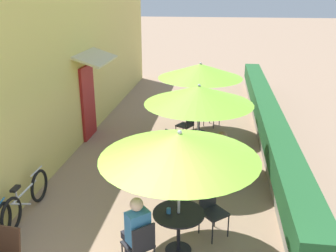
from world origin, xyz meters
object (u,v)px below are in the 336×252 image
Objects in this scene: cafe_chair_near_right at (211,208)px; coffee_cup_mid at (200,141)px; patio_table_near at (179,222)px; patio_umbrella_mid at (199,95)px; patio_umbrella_far at (200,71)px; bicycle_second at (26,199)px; seated_patron_near_left at (136,230)px; patio_table_mid at (197,151)px; cafe_chair_near_left at (140,243)px; cafe_chair_far_right at (210,110)px; seated_patron_mid_left at (220,156)px; patio_umbrella_near at (179,146)px; coffee_cup_near at (169,211)px; cafe_chair_mid_right at (174,143)px; cafe_chair_far_left at (187,124)px; cafe_chair_mid_left at (223,162)px; coffee_cup_far at (197,109)px; patio_table_far at (199,115)px.

cafe_chair_near_right is 9.67× the size of coffee_cup_mid.
patio_table_near is 0.34× the size of patio_umbrella_mid.
patio_table_near is 5.72m from patio_umbrella_far.
seated_patron_near_left is at bearing -25.35° from bicycle_second.
patio_umbrella_far is at bearing 92.46° from patio_table_mid.
cafe_chair_near_left and cafe_chair_far_right have the same top height.
coffee_cup_mid is (-0.47, 0.60, 0.09)m from seated_patron_mid_left.
patio_table_mid is (0.12, 2.92, -1.35)m from patio_umbrella_near.
coffee_cup_near is at bearing 4.08° from seated_patron_near_left.
seated_patron_near_left is at bearing -48.65° from cafe_chair_mid_right.
cafe_chair_far_left is (0.19, 1.47, 0.00)m from cafe_chair_mid_right.
patio_table_near is 0.28m from coffee_cup_near.
coffee_cup_far is (-0.78, 3.02, 0.26)m from cafe_chair_mid_left.
patio_umbrella_mid is 2.81× the size of cafe_chair_mid_right.
coffee_cup_far is at bearing 43.72° from cafe_chair_near_left.
cafe_chair_far_right is (0.30, 6.26, -1.38)m from patio_umbrella_near.
cafe_chair_mid_right is (0.10, 3.86, -0.17)m from seated_patron_near_left.
coffee_cup_mid is at bearing -124.06° from cafe_chair_near_right.
patio_table_near is 4.86m from cafe_chair_far_left.
coffee_cup_near is at bearing 14.15° from cafe_chair_near_left.
patio_umbrella_mid is at bearing -122.30° from cafe_chair_near_right.
patio_table_mid is 0.96× the size of cafe_chair_far_left.
cafe_chair_mid_right is (0.02, 3.95, 0.00)m from cafe_chair_near_left.
patio_umbrella_mid is 1.96× the size of seated_patron_mid_left.
coffee_cup_near is 4.90m from cafe_chair_far_left.
coffee_cup_mid is 2.59m from patio_table_far.
patio_umbrella_mid is 2.81× the size of cafe_chair_mid_left.
coffee_cup_near is 2.66m from cafe_chair_mid_left.
seated_patron_near_left reaches higher than patio_table_mid.
cafe_chair_mid_left is 0.36× the size of patio_umbrella_far.
patio_umbrella_mid is 1.43m from seated_patron_mid_left.
patio_umbrella_mid is at bearing 25.85° from cafe_chair_far_right.
cafe_chair_near_right reaches higher than patio_table_far.
patio_table_mid is 0.76m from cafe_chair_mid_right.
patio_umbrella_mid is 2.41m from cafe_chair_far_left.
cafe_chair_mid_left reaches higher than patio_table_mid.
seated_patron_mid_left reaches higher than cafe_chair_near_right.
patio_table_mid is 3.85m from bicycle_second.
patio_umbrella_mid is 27.20× the size of coffee_cup_far.
seated_patron_near_left reaches higher than coffee_cup_near.
cafe_chair_far_left is (-0.81, 4.29, 0.00)m from cafe_chair_near_right.
cafe_chair_mid_left is 1.00× the size of cafe_chair_mid_right.
seated_patron_near_left is 6.19m from patio_umbrella_far.
patio_umbrella_near is 1.40× the size of bicycle_second.
cafe_chair_near_right reaches higher than coffee_cup_mid.
patio_table_near is 2.93m from patio_table_mid.
cafe_chair_near_right is (0.51, 0.56, -0.03)m from patio_table_near.
coffee_cup_far is at bearing -125.90° from patio_table_far.
cafe_chair_mid_left is 1.00× the size of cafe_chair_far_left.
cafe_chair_near_left is (-0.51, -0.56, -1.38)m from patio_umbrella_near.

